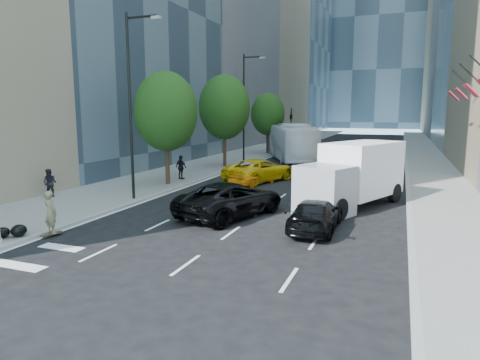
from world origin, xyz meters
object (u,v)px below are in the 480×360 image
at_px(city_bus, 291,142).
at_px(black_sedan_mercedes, 316,215).
at_px(skateboarder, 51,215).
at_px(box_truck, 353,175).
at_px(black_sedan_lincoln, 231,199).

bearing_deg(city_bus, black_sedan_mercedes, -97.11).
distance_m(skateboarder, box_truck, 14.66).
relative_size(black_sedan_mercedes, box_truck, 0.61).
relative_size(skateboarder, city_bus, 0.13).
bearing_deg(box_truck, black_sedan_lincoln, -117.09).
bearing_deg(black_sedan_mercedes, box_truck, -100.48).
bearing_deg(black_sedan_mercedes, city_bus, -73.93).
distance_m(skateboarder, black_sedan_mercedes, 10.87).
xyz_separation_m(black_sedan_mercedes, city_bus, (-7.40, 25.50, 1.22)).
bearing_deg(box_truck, city_bus, 136.55).
relative_size(black_sedan_mercedes, city_bus, 0.34).
bearing_deg(black_sedan_lincoln, black_sedan_mercedes, -174.69).
distance_m(black_sedan_lincoln, city_bus, 24.70).
relative_size(skateboarder, black_sedan_lincoln, 0.30).
relative_size(black_sedan_lincoln, black_sedan_mercedes, 1.30).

